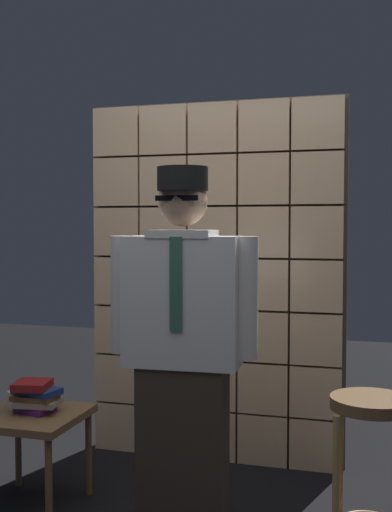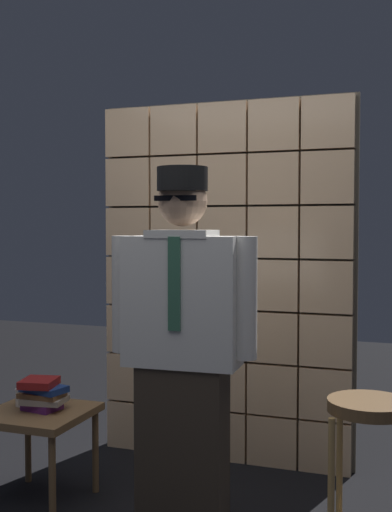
# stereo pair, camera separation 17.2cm
# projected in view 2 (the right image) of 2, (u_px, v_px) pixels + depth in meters

# --- Properties ---
(glass_block_wall) EXTENTS (1.64, 0.10, 2.28)m
(glass_block_wall) POSITION_uv_depth(u_px,v_px,m) (224.00, 283.00, 4.04)
(glass_block_wall) COLOR #E0B78C
(glass_block_wall) RESTS_ON ground
(standing_person) EXTENTS (0.70, 0.30, 1.75)m
(standing_person) POSITION_uv_depth(u_px,v_px,m) (183.00, 350.00, 2.96)
(standing_person) COLOR #382D23
(standing_person) RESTS_ON ground
(bar_stool) EXTENTS (0.34, 0.34, 0.78)m
(bar_stool) POSITION_uv_depth(u_px,v_px,m) (369.00, 448.00, 2.62)
(bar_stool) COLOR brown
(bar_stool) RESTS_ON ground
(side_table) EXTENTS (0.52, 0.52, 0.50)m
(side_table) POSITION_uv_depth(u_px,v_px,m) (39.00, 422.00, 3.43)
(side_table) COLOR brown
(side_table) RESTS_ON ground
(book_stack) EXTENTS (0.26, 0.22, 0.17)m
(book_stack) POSITION_uv_depth(u_px,v_px,m) (42.00, 394.00, 3.43)
(book_stack) COLOR #591E66
(book_stack) RESTS_ON side_table
(coffee_mug) EXTENTS (0.13, 0.08, 0.09)m
(coffee_mug) POSITION_uv_depth(u_px,v_px,m) (24.00, 397.00, 3.51)
(coffee_mug) COLOR silver
(coffee_mug) RESTS_ON side_table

